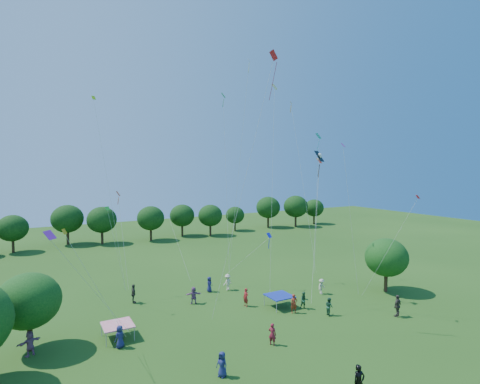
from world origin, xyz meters
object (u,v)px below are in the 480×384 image
man_in_black (359,382)px  near_tree_east (386,257)px  pirate_kite (319,158)px  tent_red_stripe (118,325)px  tent_blue (279,296)px  red_high_kite (265,98)px  near_tree_north (29,301)px

man_in_black → near_tree_east: bearing=46.8°
man_in_black → pirate_kite: size_ratio=0.14×
tent_red_stripe → tent_blue: bearing=-2.7°
tent_red_stripe → man_in_black: size_ratio=1.16×
man_in_black → pirate_kite: pirate_kite is taller
pirate_kite → red_high_kite: 9.60m
tent_red_stripe → pirate_kite: 22.72m
near_tree_east → pirate_kite: bearing=166.8°
near_tree_north → pirate_kite: size_ratio=0.42×
man_in_black → tent_blue: bearing=84.4°
red_high_kite → near_tree_east: bearing=3.3°
near_tree_east → pirate_kite: size_ratio=0.42×
pirate_kite → tent_blue: bearing=179.9°
near_tree_east → man_in_black: bearing=-144.3°
tent_blue → man_in_black: size_ratio=1.16×
tent_red_stripe → pirate_kite: bearing=-2.1°
man_in_black → pirate_kite: 20.38m
near_tree_east → red_high_kite: 21.47m
tent_red_stripe → pirate_kite: (18.85, -0.68, 12.67)m
near_tree_north → pirate_kite: 26.66m
pirate_kite → tent_red_stripe: bearing=177.9°
near_tree_east → red_high_kite: bearing=-176.7°
tent_red_stripe → man_in_black: man_in_black is taller
tent_red_stripe → red_high_kite: size_ratio=0.11×
near_tree_north → red_high_kite: size_ratio=0.27×
tent_red_stripe → tent_blue: (14.30, -0.67, 0.00)m
tent_blue → red_high_kite: size_ratio=0.11×
near_tree_north → tent_blue: size_ratio=2.50×
near_tree_north → pirate_kite: pirate_kite is taller
pirate_kite → red_high_kite: red_high_kite is taller
tent_red_stripe → red_high_kite: 20.66m
near_tree_east → red_high_kite: (-15.60, -0.91, 14.72)m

